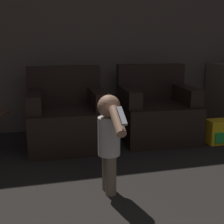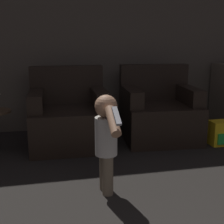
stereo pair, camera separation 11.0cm
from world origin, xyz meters
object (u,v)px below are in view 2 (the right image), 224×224
(armchair_right, at_px, (159,113))
(person_toddler, at_px, (106,136))
(armchair_left, at_px, (69,118))
(toy_backpack, at_px, (221,133))

(armchair_right, relative_size, person_toddler, 1.16)
(armchair_left, bearing_deg, toy_backpack, -11.03)
(armchair_left, xyz_separation_m, person_toddler, (0.20, -1.27, 0.15))
(armchair_right, bearing_deg, person_toddler, -121.86)
(person_toddler, height_order, toy_backpack, person_toddler)
(toy_backpack, bearing_deg, person_toddler, -150.87)
(armchair_right, distance_m, person_toddler, 1.58)
(armchair_left, height_order, person_toddler, armchair_left)
(armchair_left, distance_m, armchair_right, 1.12)
(person_toddler, relative_size, toy_backpack, 2.83)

